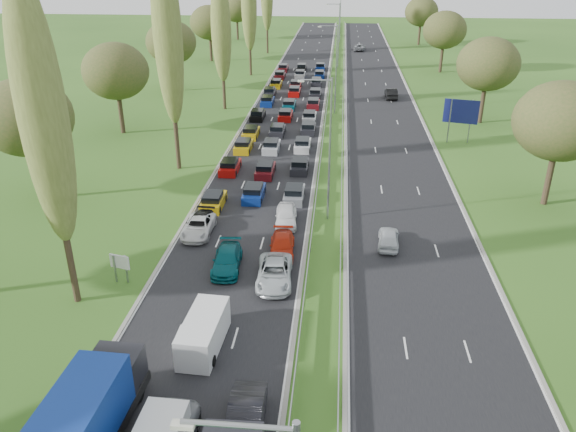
% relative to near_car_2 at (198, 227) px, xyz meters
% --- Properties ---
extents(ground, '(260.00, 260.00, 0.00)m').
position_rel_near_car_2_xyz_m(ground, '(10.31, 40.87, -0.68)').
color(ground, '#2E551A').
rests_on(ground, ground).
extents(near_carriageway, '(10.50, 215.00, 0.04)m').
position_rel_near_car_2_xyz_m(near_carriageway, '(3.56, 43.37, -0.68)').
color(near_carriageway, black).
rests_on(near_carriageway, ground).
extents(far_carriageway, '(10.50, 215.00, 0.04)m').
position_rel_near_car_2_xyz_m(far_carriageway, '(17.06, 43.37, -0.68)').
color(far_carriageway, black).
rests_on(far_carriageway, ground).
extents(central_reservation, '(2.36, 215.00, 0.32)m').
position_rel_near_car_2_xyz_m(central_reservation, '(10.31, 43.37, -0.13)').
color(central_reservation, gray).
rests_on(central_reservation, ground).
extents(lamp_columns, '(0.18, 140.18, 12.00)m').
position_rel_near_car_2_xyz_m(lamp_columns, '(10.31, 38.87, 5.32)').
color(lamp_columns, gray).
rests_on(lamp_columns, ground).
extents(poplar_row, '(2.80, 127.80, 22.44)m').
position_rel_near_car_2_xyz_m(poplar_row, '(-5.69, 29.04, 11.70)').
color(poplar_row, '#2D2116').
rests_on(poplar_row, ground).
extents(woodland_left, '(8.00, 166.00, 11.10)m').
position_rel_near_car_2_xyz_m(woodland_left, '(-16.19, 23.50, 7.00)').
color(woodland_left, '#2D2116').
rests_on(woodland_left, ground).
extents(woodland_right, '(8.00, 153.00, 11.10)m').
position_rel_near_car_2_xyz_m(woodland_right, '(29.81, 27.54, 7.00)').
color(woodland_right, '#2D2116').
rests_on(woodland_right, ground).
extents(traffic_queue_fill, '(9.04, 69.40, 0.80)m').
position_rel_near_car_2_xyz_m(traffic_queue_fill, '(3.56, 38.40, -0.24)').
color(traffic_queue_fill, '#BF990C').
rests_on(traffic_queue_fill, ground).
extents(near_car_2, '(2.28, 4.82, 1.33)m').
position_rel_near_car_2_xyz_m(near_car_2, '(0.00, 0.00, 0.00)').
color(near_car_2, silver).
rests_on(near_car_2, near_carriageway).
extents(near_car_3, '(2.13, 4.63, 1.31)m').
position_rel_near_car_2_xyz_m(near_car_3, '(-0.10, 0.49, -0.01)').
color(near_car_3, black).
rests_on(near_car_3, near_carriageway).
extents(near_car_7, '(2.26, 4.90, 1.39)m').
position_rel_near_car_2_xyz_m(near_car_7, '(3.34, -5.17, 0.03)').
color(near_car_7, '#054B54').
rests_on(near_car_7, near_carriageway).
extents(near_car_8, '(1.71, 3.91, 1.31)m').
position_rel_near_car_2_xyz_m(near_car_8, '(3.37, -5.35, -0.01)').
color(near_car_8, '#CE9C0D').
rests_on(near_car_8, near_carriageway).
extents(near_car_9, '(1.79, 4.82, 1.57)m').
position_rel_near_car_2_xyz_m(near_car_9, '(7.11, -20.23, 0.12)').
color(near_car_9, black).
rests_on(near_car_9, near_carriageway).
extents(near_car_10, '(2.69, 5.29, 1.43)m').
position_rel_near_car_2_xyz_m(near_car_10, '(6.95, -6.72, 0.05)').
color(near_car_10, '#B5BCBF').
rests_on(near_car_10, near_carriageway).
extents(near_car_11, '(2.08, 4.60, 1.31)m').
position_rel_near_car_2_xyz_m(near_car_11, '(7.05, -2.59, -0.01)').
color(near_car_11, '#B2210B').
rests_on(near_car_11, near_carriageway).
extents(near_car_12, '(2.08, 4.50, 1.49)m').
position_rel_near_car_2_xyz_m(near_car_12, '(6.87, 2.56, 0.08)').
color(near_car_12, white).
rests_on(near_car_12, near_carriageway).
extents(far_car_0, '(1.86, 4.03, 1.34)m').
position_rel_near_car_2_xyz_m(far_car_0, '(15.16, -0.59, 0.00)').
color(far_car_0, silver).
rests_on(far_car_0, far_carriageway).
extents(far_car_1, '(1.79, 4.82, 1.57)m').
position_rel_near_car_2_xyz_m(far_car_1, '(18.92, 48.53, 0.12)').
color(far_car_1, black).
rests_on(far_car_1, far_carriageway).
extents(far_car_2, '(2.83, 5.51, 1.49)m').
position_rel_near_car_2_xyz_m(far_car_2, '(15.11, 95.45, 0.08)').
color(far_car_2, gray).
rests_on(far_car_2, far_carriageway).
extents(blue_lorry, '(2.48, 8.92, 3.77)m').
position_rel_near_car_2_xyz_m(blue_lorry, '(0.30, -21.97, 1.27)').
color(blue_lorry, black).
rests_on(blue_lorry, near_carriageway).
extents(white_van_rear, '(1.95, 4.96, 1.99)m').
position_rel_near_car_2_xyz_m(white_van_rear, '(3.71, -13.88, 0.34)').
color(white_van_rear, silver).
rests_on(white_van_rear, near_carriageway).
extents(info_sign, '(1.48, 0.47, 2.10)m').
position_rel_near_car_2_xyz_m(info_sign, '(-3.59, -7.64, 0.69)').
color(info_sign, gray).
rests_on(info_sign, ground).
extents(direction_sign, '(3.90, 1.09, 5.20)m').
position_rel_near_car_2_xyz_m(direction_sign, '(25.21, 26.59, 2.88)').
color(direction_sign, gray).
rests_on(direction_sign, ground).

